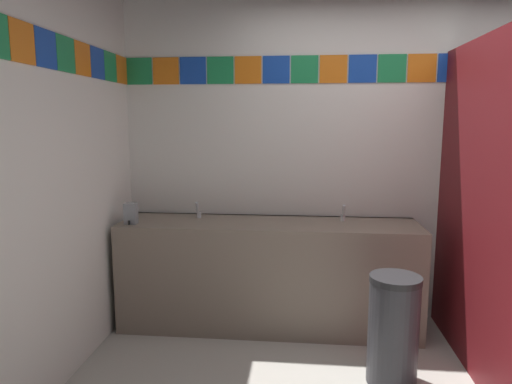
% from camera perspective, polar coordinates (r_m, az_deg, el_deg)
% --- Properties ---
extents(wall_back, '(4.45, 0.09, 2.72)m').
position_cam_1_polar(wall_back, '(3.81, 17.76, 4.87)').
color(wall_back, white).
rests_on(wall_back, ground_plane).
extents(wall_side, '(0.09, 3.03, 2.72)m').
position_cam_1_polar(wall_side, '(2.63, -28.36, 2.60)').
color(wall_side, white).
rests_on(wall_side, ground_plane).
extents(vanity_counter, '(2.28, 0.56, 0.83)m').
position_cam_1_polar(vanity_counter, '(3.61, 1.58, -10.13)').
color(vanity_counter, gray).
rests_on(vanity_counter, ground_plane).
extents(faucet_left, '(0.04, 0.10, 0.14)m').
position_cam_1_polar(faucet_left, '(3.66, -7.23, -2.47)').
color(faucet_left, silver).
rests_on(faucet_left, vanity_counter).
extents(faucet_right, '(0.04, 0.10, 0.14)m').
position_cam_1_polar(faucet_right, '(3.58, 10.87, -2.81)').
color(faucet_right, silver).
rests_on(faucet_right, vanity_counter).
extents(soap_dispenser, '(0.09, 0.09, 0.16)m').
position_cam_1_polar(soap_dispenser, '(3.55, -15.41, -2.62)').
color(soap_dispenser, gray).
rests_on(soap_dispenser, vanity_counter).
extents(trash_bin, '(0.31, 0.31, 0.68)m').
position_cam_1_polar(trash_bin, '(3.02, 16.81, -16.18)').
color(trash_bin, '#333338').
rests_on(trash_bin, ground_plane).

